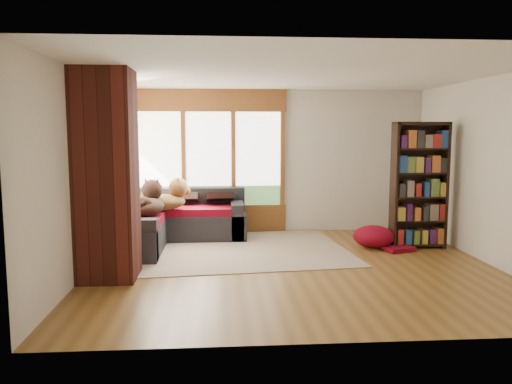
# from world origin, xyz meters

# --- Properties ---
(floor) EXTENTS (5.50, 5.50, 0.00)m
(floor) POSITION_xyz_m (0.00, 0.00, 0.00)
(floor) COLOR brown
(floor) RESTS_ON ground
(ceiling) EXTENTS (5.50, 5.50, 0.00)m
(ceiling) POSITION_xyz_m (0.00, 0.00, 2.60)
(ceiling) COLOR white
(wall_back) EXTENTS (5.50, 0.04, 2.60)m
(wall_back) POSITION_xyz_m (0.00, 2.50, 1.30)
(wall_back) COLOR silver
(wall_back) RESTS_ON ground
(wall_front) EXTENTS (5.50, 0.04, 2.60)m
(wall_front) POSITION_xyz_m (0.00, -2.50, 1.30)
(wall_front) COLOR silver
(wall_front) RESTS_ON ground
(wall_left) EXTENTS (0.04, 5.00, 2.60)m
(wall_left) POSITION_xyz_m (-2.75, 0.00, 1.30)
(wall_left) COLOR silver
(wall_left) RESTS_ON ground
(wall_right) EXTENTS (0.04, 5.00, 2.60)m
(wall_right) POSITION_xyz_m (2.75, 0.00, 1.30)
(wall_right) COLOR silver
(wall_right) RESTS_ON ground
(windows_back) EXTENTS (2.82, 0.10, 1.90)m
(windows_back) POSITION_xyz_m (-1.20, 2.47, 1.35)
(windows_back) COLOR brown
(windows_back) RESTS_ON wall_back
(windows_left) EXTENTS (0.10, 2.62, 1.90)m
(windows_left) POSITION_xyz_m (-2.72, 1.20, 1.35)
(windows_left) COLOR brown
(windows_left) RESTS_ON wall_left
(roller_blind) EXTENTS (0.03, 0.72, 0.90)m
(roller_blind) POSITION_xyz_m (-2.69, 2.03, 1.75)
(roller_blind) COLOR #6A8053
(roller_blind) RESTS_ON wall_left
(brick_chimney) EXTENTS (0.70, 0.70, 2.60)m
(brick_chimney) POSITION_xyz_m (-2.40, -0.35, 1.30)
(brick_chimney) COLOR #471914
(brick_chimney) RESTS_ON ground
(sectional_sofa) EXTENTS (2.20, 2.20, 0.80)m
(sectional_sofa) POSITION_xyz_m (-1.95, 1.70, 0.30)
(sectional_sofa) COLOR black
(sectional_sofa) RESTS_ON ground
(area_rug) EXTENTS (3.70, 2.97, 0.01)m
(area_rug) POSITION_xyz_m (-0.79, 1.02, 0.01)
(area_rug) COLOR beige
(area_rug) RESTS_ON ground
(bookshelf) EXTENTS (0.86, 0.29, 2.00)m
(bookshelf) POSITION_xyz_m (2.14, 1.00, 1.00)
(bookshelf) COLOR black
(bookshelf) RESTS_ON ground
(pouf) EXTENTS (0.75, 0.75, 0.35)m
(pouf) POSITION_xyz_m (1.45, 1.06, 0.19)
(pouf) COLOR maroon
(pouf) RESTS_ON area_rug
(dog_tan) EXTENTS (0.92, 0.71, 0.46)m
(dog_tan) POSITION_xyz_m (-1.89, 1.57, 0.77)
(dog_tan) COLOR brown
(dog_tan) RESTS_ON sectional_sofa
(dog_brindle) EXTENTS (0.69, 0.93, 0.47)m
(dog_brindle) POSITION_xyz_m (-2.12, 1.06, 0.77)
(dog_brindle) COLOR black
(dog_brindle) RESTS_ON sectional_sofa
(throw_pillows) EXTENTS (1.98, 1.68, 0.45)m
(throw_pillows) POSITION_xyz_m (-1.92, 1.85, 0.78)
(throw_pillows) COLOR black
(throw_pillows) RESTS_ON sectional_sofa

